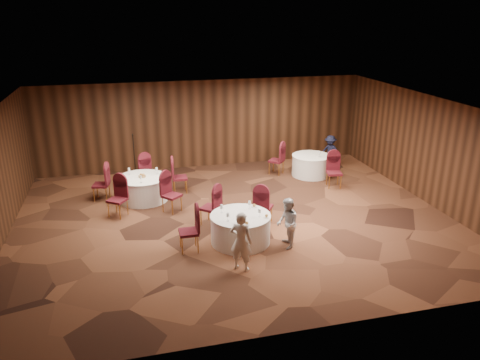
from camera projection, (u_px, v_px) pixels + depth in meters
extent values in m
plane|color=black|center=(235.00, 220.00, 13.15)|extent=(12.00, 12.00, 0.00)
plane|color=silver|center=(234.00, 107.00, 12.05)|extent=(12.00, 12.00, 0.00)
plane|color=black|center=(203.00, 124.00, 17.16)|extent=(12.00, 0.00, 12.00)
plane|color=black|center=(302.00, 254.00, 8.04)|extent=(12.00, 0.00, 12.00)
plane|color=black|center=(430.00, 150.00, 13.97)|extent=(0.00, 10.00, 10.00)
cylinder|color=white|center=(241.00, 229.00, 11.77)|extent=(1.49, 1.49, 0.72)
cylinder|color=white|center=(241.00, 216.00, 11.65)|extent=(1.52, 1.52, 0.03)
cylinder|color=white|center=(143.00, 189.00, 14.42)|extent=(1.51, 1.51, 0.72)
cylinder|color=white|center=(142.00, 178.00, 14.29)|extent=(1.54, 1.54, 0.03)
cylinder|color=white|center=(311.00, 166.00, 16.56)|extent=(1.32, 1.32, 0.72)
cylinder|color=white|center=(311.00, 156.00, 16.43)|extent=(1.34, 1.34, 0.03)
cylinder|color=silver|center=(259.00, 217.00, 11.55)|extent=(0.06, 0.06, 0.01)
cylinder|color=silver|center=(259.00, 215.00, 11.53)|extent=(0.01, 0.01, 0.11)
cone|color=silver|center=(259.00, 211.00, 11.50)|extent=(0.08, 0.08, 0.10)
cylinder|color=silver|center=(228.00, 221.00, 11.33)|extent=(0.06, 0.06, 0.01)
cylinder|color=silver|center=(228.00, 219.00, 11.31)|extent=(0.01, 0.01, 0.11)
cone|color=silver|center=(228.00, 215.00, 11.27)|extent=(0.08, 0.08, 0.10)
cylinder|color=silver|center=(241.00, 223.00, 11.21)|extent=(0.06, 0.06, 0.01)
cylinder|color=silver|center=(241.00, 221.00, 11.19)|extent=(0.01, 0.01, 0.11)
cone|color=silver|center=(241.00, 217.00, 11.15)|extent=(0.08, 0.08, 0.10)
cylinder|color=silver|center=(249.00, 209.00, 12.02)|extent=(0.06, 0.06, 0.01)
cylinder|color=silver|center=(249.00, 207.00, 12.00)|extent=(0.01, 0.01, 0.11)
cone|color=silver|center=(249.00, 203.00, 11.96)|extent=(0.08, 0.08, 0.10)
cylinder|color=silver|center=(222.00, 213.00, 11.79)|extent=(0.06, 0.06, 0.01)
cylinder|color=silver|center=(222.00, 210.00, 11.77)|extent=(0.01, 0.01, 0.11)
cone|color=silver|center=(222.00, 207.00, 11.73)|extent=(0.08, 0.08, 0.10)
cylinder|color=white|center=(247.00, 224.00, 11.13)|extent=(0.15, 0.15, 0.01)
sphere|color=#9E6B33|center=(247.00, 223.00, 11.12)|extent=(0.08, 0.08, 0.08)
cylinder|color=white|center=(266.00, 217.00, 11.52)|extent=(0.15, 0.15, 0.01)
sphere|color=#9E6B33|center=(267.00, 216.00, 11.51)|extent=(0.08, 0.08, 0.08)
cylinder|color=white|center=(254.00, 207.00, 12.13)|extent=(0.15, 0.15, 0.01)
sphere|color=#9E6B33|center=(254.00, 205.00, 12.12)|extent=(0.08, 0.08, 0.08)
cylinder|color=silver|center=(157.00, 174.00, 14.56)|extent=(0.06, 0.06, 0.01)
cylinder|color=silver|center=(157.00, 172.00, 14.54)|extent=(0.01, 0.01, 0.11)
cone|color=silver|center=(157.00, 169.00, 14.50)|extent=(0.08, 0.08, 0.10)
cylinder|color=silver|center=(129.00, 175.00, 14.51)|extent=(0.06, 0.06, 0.01)
cylinder|color=silver|center=(129.00, 173.00, 14.49)|extent=(0.01, 0.01, 0.11)
cone|color=silver|center=(129.00, 170.00, 14.45)|extent=(0.08, 0.08, 0.10)
cylinder|color=silver|center=(141.00, 183.00, 13.83)|extent=(0.06, 0.06, 0.01)
cylinder|color=silver|center=(141.00, 181.00, 13.81)|extent=(0.01, 0.01, 0.11)
cone|color=silver|center=(141.00, 177.00, 13.78)|extent=(0.08, 0.08, 0.10)
cylinder|color=brown|center=(142.00, 176.00, 14.28)|extent=(0.22, 0.22, 0.06)
sphere|color=#9E6B33|center=(141.00, 174.00, 14.27)|extent=(0.07, 0.07, 0.07)
sphere|color=#9E6B33|center=(143.00, 175.00, 14.25)|extent=(0.07, 0.07, 0.07)
cylinder|color=silver|center=(319.00, 157.00, 16.24)|extent=(0.06, 0.06, 0.01)
cylinder|color=silver|center=(319.00, 155.00, 16.22)|extent=(0.01, 0.01, 0.11)
cone|color=silver|center=(320.00, 152.00, 16.18)|extent=(0.08, 0.08, 0.10)
cylinder|color=black|center=(136.00, 181.00, 16.07)|extent=(0.24, 0.24, 0.02)
cylinder|color=black|center=(134.00, 158.00, 15.79)|extent=(0.02, 0.02, 1.65)
cylinder|color=black|center=(133.00, 135.00, 15.56)|extent=(0.04, 0.12, 0.04)
imported|color=silver|center=(241.00, 241.00, 10.40)|extent=(0.62, 0.57, 1.41)
imported|color=silver|center=(287.00, 223.00, 11.43)|extent=(0.56, 0.68, 1.28)
imported|color=black|center=(330.00, 152.00, 17.33)|extent=(0.83, 0.90, 1.22)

